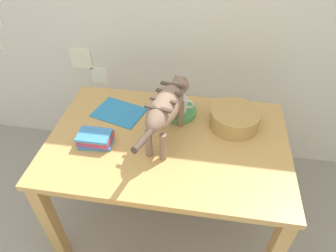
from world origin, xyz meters
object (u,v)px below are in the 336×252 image
Objects in this scene: cat at (167,106)px; book_stack at (95,139)px; saucer_bowl at (179,112)px; coffee_mug at (180,104)px; magazine at (119,112)px; wicker_basket at (235,118)px; dining_table at (168,150)px.

cat reaches higher than book_stack.
coffee_mug is at bearing 0.00° from saucer_bowl.
coffee_mug is 0.46× the size of magazine.
coffee_mug is 0.47× the size of wicker_basket.
wicker_basket is at bearing 15.43° from magazine.
dining_table is at bearing -12.88° from magazine.
cat reaches higher than coffee_mug.
coffee_mug is 0.72× the size of book_stack.
magazine reaches higher than dining_table.
cat is 4.86× the size of coffee_mug.
saucer_bowl is 1.53× the size of coffee_mug.
cat is at bearing -101.14° from saucer_bowl.
coffee_mug is (0.04, 0.24, 0.17)m from dining_table.
cat reaches higher than wicker_basket.
magazine is at bearing 163.68° from cat.
coffee_mug is 0.34m from wicker_basket.
book_stack is at bearing -152.09° from cat.
magazine is 1.56× the size of book_stack.
saucer_bowl is 1.10× the size of book_stack.
saucer_bowl is 0.73× the size of wicker_basket.
magazine is 1.03× the size of wicker_basket.
dining_table is 0.42m from book_stack.
saucer_bowl is (0.04, 0.22, -0.21)m from cat.
saucer_bowl is at bearing 90.00° from cat.
magazine is at bearing 80.53° from book_stack.
dining_table is 0.43m from wicker_basket.
cat is 3.18× the size of saucer_bowl.
saucer_bowl is at bearing 23.07° from magazine.
coffee_mug is at bearing 170.45° from wicker_basket.
cat is at bearing -11.14° from magazine.
dining_table is 0.31m from cat.
magazine is 0.29m from book_stack.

